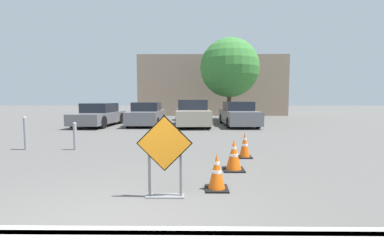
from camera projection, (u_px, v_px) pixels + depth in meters
The scene contains 14 objects.
ground_plane at pixel (171, 131), 12.89m from camera, with size 96.00×96.00×0.00m, color #565451.
curb_lip at pixel (92, 236), 2.92m from camera, with size 23.82×0.20×0.14m.
road_closed_sign at pixel (165, 152), 4.18m from camera, with size 0.92×0.20×1.37m.
traffic_cone_nearest at pixel (217, 172), 4.60m from camera, with size 0.41×0.41×0.66m.
traffic_cone_second at pixel (234, 155), 5.84m from camera, with size 0.47×0.47×0.70m.
traffic_cone_third at pixel (245, 145), 7.11m from camera, with size 0.39×0.39×0.71m.
parked_car_nearest at pixel (99, 115), 15.44m from camera, with size 2.05×4.61×1.36m.
parked_car_second at pixel (147, 115), 15.73m from camera, with size 1.82×4.13×1.41m.
parked_car_third at pixel (192, 114), 15.26m from camera, with size 2.11×4.47×1.56m.
parked_car_fourth at pixel (238, 114), 15.62m from camera, with size 1.94×4.75×1.45m.
bollard_nearest at pixel (75, 135), 8.15m from camera, with size 0.12×0.12×0.89m.
bollard_second at pixel (26, 132), 8.16m from camera, with size 0.12×0.12×1.07m.
building_facade_backdrop at pixel (211, 86), 26.72m from camera, with size 14.38×5.00×5.80m.
street_tree_behind_lot at pixel (230, 68), 19.08m from camera, with size 4.38×4.38×6.11m.
Camera 1 is at (1.17, -2.79, 1.63)m, focal length 24.00 mm.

